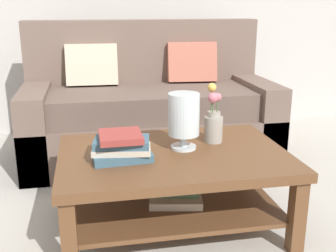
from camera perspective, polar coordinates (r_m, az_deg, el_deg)
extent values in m
plane|color=#B7B2A8|center=(2.72, -0.21, -9.41)|extent=(10.00, 10.00, 0.00)
cube|color=brown|center=(3.31, -2.41, -1.25)|extent=(1.91, 0.90, 0.36)
cube|color=brown|center=(3.21, -2.39, 3.36)|extent=(1.67, 0.74, 0.20)
cube|color=brown|center=(3.53, -3.39, 8.70)|extent=(1.91, 0.20, 0.70)
cube|color=brown|center=(3.26, -17.46, -0.07)|extent=(0.20, 0.90, 0.60)
cube|color=brown|center=(3.50, 11.55, 1.47)|extent=(0.20, 0.90, 0.60)
cube|color=beige|center=(3.36, -10.42, 8.23)|extent=(0.41, 0.20, 0.34)
cube|color=#B26651|center=(3.47, 3.28, 8.72)|extent=(0.41, 0.22, 0.34)
cube|color=brown|center=(2.21, 0.75, -4.20)|extent=(1.20, 0.83, 0.05)
cube|color=brown|center=(1.94, -13.43, -14.90)|extent=(0.07, 0.07, 0.38)
cube|color=brown|center=(2.17, 17.31, -11.70)|extent=(0.07, 0.07, 0.38)
cube|color=brown|center=(2.58, -12.93, -6.65)|extent=(0.07, 0.07, 0.38)
cube|color=brown|center=(2.76, 10.36, -4.99)|extent=(0.07, 0.07, 0.38)
cube|color=brown|center=(2.32, 0.73, -10.42)|extent=(1.08, 0.71, 0.02)
cube|color=beige|center=(2.28, 1.06, -10.02)|extent=(0.31, 0.25, 0.04)
cube|color=#51704C|center=(2.32, 0.70, -8.42)|extent=(0.32, 0.26, 0.04)
cube|color=#3D6075|center=(2.09, -6.30, -4.19)|extent=(0.30, 0.18, 0.04)
cube|color=beige|center=(2.08, -6.38, -3.24)|extent=(0.30, 0.19, 0.03)
cube|color=#3D6075|center=(2.09, -6.37, -2.23)|extent=(0.30, 0.21, 0.04)
cube|color=#993833|center=(2.06, -6.55, -1.44)|extent=(0.21, 0.22, 0.03)
cylinder|color=silver|center=(2.25, 2.13, -2.90)|extent=(0.14, 0.14, 0.02)
cylinder|color=silver|center=(2.24, 2.14, -1.95)|extent=(0.04, 0.04, 0.06)
cylinder|color=silver|center=(2.20, 2.18, 1.62)|extent=(0.17, 0.17, 0.23)
sphere|color=#51704C|center=(2.21, 1.53, 0.25)|extent=(0.06, 0.06, 0.06)
sphere|color=#3D6075|center=(2.23, 2.72, 0.30)|extent=(0.05, 0.05, 0.05)
cylinder|color=#9E998E|center=(2.35, 6.25, -0.45)|extent=(0.10, 0.10, 0.15)
cylinder|color=#9E998E|center=(2.33, 6.32, 1.62)|extent=(0.07, 0.07, 0.03)
cylinder|color=#426638|center=(2.32, 6.77, 2.80)|extent=(0.01, 0.01, 0.07)
sphere|color=#C66B7A|center=(2.31, 6.82, 3.97)|extent=(0.05, 0.05, 0.05)
cylinder|color=#426638|center=(2.33, 6.00, 3.53)|extent=(0.01, 0.01, 0.12)
sphere|color=gold|center=(2.32, 6.06, 5.31)|extent=(0.05, 0.05, 0.05)
cylinder|color=#426638|center=(2.29, 6.17, 2.62)|extent=(0.01, 0.01, 0.07)
sphere|color=#C66B7A|center=(2.28, 6.21, 3.87)|extent=(0.06, 0.06, 0.06)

